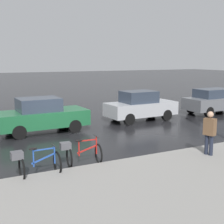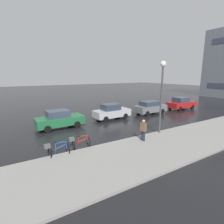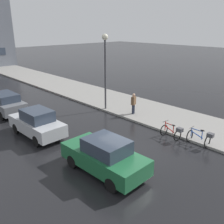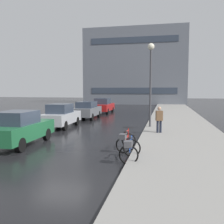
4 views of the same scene
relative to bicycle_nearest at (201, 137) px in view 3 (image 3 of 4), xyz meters
The scene contains 9 objects.
ground_plane 4.22m from the bicycle_nearest, 150.65° to the left, with size 140.00×140.00×0.00m, color black.
sidewalk_kerb 12.29m from the bicycle_nearest, 78.97° to the left, with size 4.80×60.00×0.14m, color gray.
bicycle_nearest is the anchor object (origin of this frame).
bicycle_second 1.65m from the bicycle_nearest, 104.92° to the left, with size 0.78×1.38×0.98m.
car_green 6.04m from the bicycle_nearest, 163.39° to the left, with size 1.97×4.32×1.69m.
car_silver 9.72m from the bicycle_nearest, 128.91° to the left, with size 1.84×4.17×1.72m.
car_grey 14.37m from the bicycle_nearest, 114.17° to the left, with size 1.85×4.21×1.63m.
pedestrian 6.09m from the bicycle_nearest, 81.02° to the left, with size 0.45×0.34×1.72m.
streetlamp 9.14m from the bicycle_nearest, 88.19° to the left, with size 0.46×0.46×5.91m.
Camera 3 is at (-8.85, -7.91, 6.49)m, focal length 40.00 mm.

